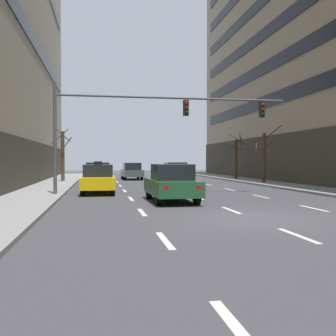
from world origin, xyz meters
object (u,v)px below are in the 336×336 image
Objects in this scene: street_tree_0 at (236,157)px; street_tree_2 at (63,155)px; car_driving_0 at (171,183)px; car_driving_2 at (97,174)px; car_driving_3 at (175,172)px; street_tree_1 at (264,156)px; taxi_driving_4 at (98,179)px; traffic_signal_0 at (147,115)px; car_driving_1 at (132,171)px.

street_tree_2 reaches higher than street_tree_0.
car_driving_2 is at bearing 105.48° from car_driving_0.
car_driving_3 is 7.71m from street_tree_1.
traffic_signal_0 reaches higher than taxi_driving_4.
street_tree_2 reaches higher than car_driving_3.
car_driving_3 is at bearing -3.80° from street_tree_2.
street_tree_1 is 16.53m from street_tree_2.
traffic_signal_0 reaches higher than car_driving_2.
car_driving_1 is 9.08m from car_driving_2.
street_tree_0 reaches higher than taxi_driving_4.
traffic_signal_0 is at bearing -67.02° from street_tree_2.
car_driving_3 is at bearing -54.53° from car_driving_1.
taxi_driving_4 is 18.34m from street_tree_0.
street_tree_1 is (9.66, -8.96, 1.39)m from car_driving_1.
car_driving_0 is 16.20m from car_driving_3.
car_driving_2 is at bearing -155.43° from street_tree_0.
street_tree_0 is 15.84m from street_tree_2.
street_tree_2 is at bearing 110.71° from car_driving_0.
street_tree_0 reaches higher than car_driving_2.
car_driving_0 is at bearing -78.56° from traffic_signal_0.
car_driving_0 is 4.90m from traffic_signal_0.
car_driving_3 is (3.36, -4.72, 0.03)m from car_driving_1.
car_driving_3 is 6.75m from street_tree_0.
car_driving_3 is at bearing 59.13° from taxi_driving_4.
street_tree_1 reaches higher than car_driving_1.
street_tree_1 reaches higher than car_driving_2.
street_tree_1 reaches higher than car_driving_0.
car_driving_3 is at bearing -161.15° from street_tree_0.
street_tree_1 is (9.56, 11.64, 1.36)m from car_driving_0.
taxi_driving_4 reaches higher than car_driving_3.
car_driving_0 is 1.01× the size of street_tree_1.
street_tree_2 reaches higher than car_driving_2.
car_driving_3 is 1.01× the size of street_tree_2.
car_driving_3 is at bearing 72.38° from traffic_signal_0.
car_driving_2 is 1.02× the size of street_tree_1.
car_driving_2 is 1.03× the size of street_tree_2.
car_driving_3 is 9.64m from street_tree_2.
street_tree_0 is at bearing 62.14° from car_driving_0.
taxi_driving_4 is at bearing -101.46° from car_driving_1.
street_tree_1 is at bearing -89.69° from street_tree_0.
traffic_signal_0 is at bearing 101.44° from car_driving_0.
taxi_driving_4 reaches higher than car_driving_2.
street_tree_1 is at bearing 50.61° from car_driving_0.
car_driving_3 is at bearing 78.39° from car_driving_0.
car_driving_0 is 20.59m from car_driving_1.
car_driving_3 is 1.03× the size of taxi_driving_4.
traffic_signal_0 is (-0.69, 3.43, 3.43)m from car_driving_0.
car_driving_0 reaches higher than car_driving_3.
taxi_driving_4 is at bearing -134.40° from street_tree_0.
car_driving_1 is 0.98× the size of car_driving_3.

